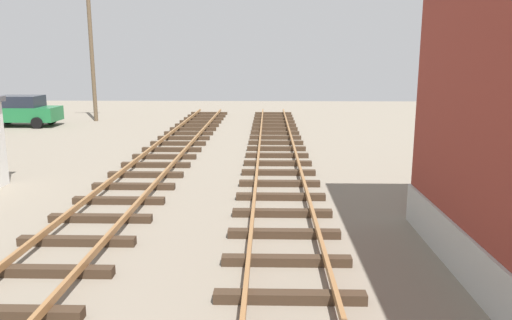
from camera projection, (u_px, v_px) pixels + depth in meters
parked_car_green at (21, 111)px, 28.31m from camera, size 4.20×2.04×1.76m
utility_pole_far at (91, 46)px, 29.89m from camera, size 1.80×0.24×8.71m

